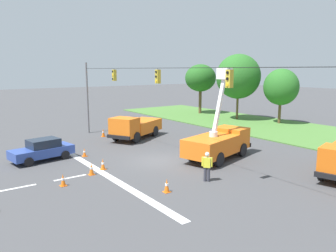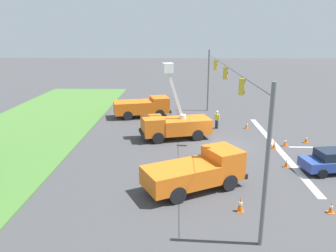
# 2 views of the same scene
# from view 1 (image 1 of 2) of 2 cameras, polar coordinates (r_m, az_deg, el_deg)

# --- Properties ---
(ground_plane) EXTENTS (200.00, 200.00, 0.00)m
(ground_plane) POSITION_cam_1_polar(r_m,az_deg,el_deg) (23.83, -1.61, -6.03)
(ground_plane) COLOR #424244
(grass_verge) EXTENTS (56.00, 12.00, 0.10)m
(grass_verge) POSITION_cam_1_polar(r_m,az_deg,el_deg) (36.79, 22.28, -1.03)
(grass_verge) COLOR #477533
(grass_verge) RESTS_ON ground
(lane_markings) EXTENTS (17.60, 15.25, 0.01)m
(lane_markings) POSITION_cam_1_polar(r_m,az_deg,el_deg) (21.20, -15.31, -8.39)
(lane_markings) COLOR silver
(lane_markings) RESTS_ON ground
(signal_gantry) EXTENTS (26.20, 0.33, 7.20)m
(signal_gantry) POSITION_cam_1_polar(r_m,az_deg,el_deg) (23.02, -1.68, 4.65)
(signal_gantry) COLOR slate
(signal_gantry) RESTS_ON ground
(tree_far_west) EXTENTS (4.32, 4.61, 7.27)m
(tree_far_west) POSITION_cam_1_polar(r_m,az_deg,el_deg) (48.49, 5.68, 8.30)
(tree_far_west) COLOR brown
(tree_far_west) RESTS_ON ground
(tree_west) EXTENTS (5.41, 5.92, 8.46)m
(tree_west) POSITION_cam_1_polar(r_m,az_deg,el_deg) (43.26, 12.16, 8.42)
(tree_west) COLOR brown
(tree_west) RESTS_ON ground
(tree_centre) EXTENTS (4.25, 3.83, 6.62)m
(tree_centre) POSITION_cam_1_polar(r_m,az_deg,el_deg) (41.38, 19.08, 6.43)
(tree_centre) COLOR brown
(tree_centre) RESTS_ON ground
(utility_truck_bucket_lift) EXTENTS (3.92, 6.53, 6.61)m
(utility_truck_bucket_lift) POSITION_cam_1_polar(r_m,az_deg,el_deg) (24.38, 8.79, -2.58)
(utility_truck_bucket_lift) COLOR orange
(utility_truck_bucket_lift) RESTS_ON ground
(utility_truck_support_near) EXTENTS (4.94, 6.50, 2.24)m
(utility_truck_support_near) POSITION_cam_1_polar(r_m,az_deg,el_deg) (31.16, -5.76, -0.14)
(utility_truck_support_near) COLOR orange
(utility_truck_support_near) RESTS_ON ground
(sedan_blue) EXTENTS (2.44, 4.53, 1.56)m
(sedan_blue) POSITION_cam_1_polar(r_m,az_deg,el_deg) (25.36, -21.03, -3.87)
(sedan_blue) COLOR #2D4799
(sedan_blue) RESTS_ON ground
(road_worker) EXTENTS (0.54, 0.44, 1.77)m
(road_worker) POSITION_cam_1_polar(r_m,az_deg,el_deg) (19.40, 6.81, -6.74)
(road_worker) COLOR #383842
(road_worker) RESTS_ON ground
(traffic_cone_foreground_left) EXTENTS (0.36, 0.36, 0.71)m
(traffic_cone_foreground_left) POSITION_cam_1_polar(r_m,az_deg,el_deg) (19.63, -17.81, -8.94)
(traffic_cone_foreground_left) COLOR orange
(traffic_cone_foreground_left) RESTS_ON ground
(traffic_cone_foreground_right) EXTENTS (0.36, 0.36, 0.82)m
(traffic_cone_foreground_right) POSITION_cam_1_polar(r_m,az_deg,el_deg) (32.65, -11.21, -1.13)
(traffic_cone_foreground_right) COLOR orange
(traffic_cone_foreground_right) RESTS_ON ground
(traffic_cone_mid_left) EXTENTS (0.36, 0.36, 0.74)m
(traffic_cone_mid_left) POSITION_cam_1_polar(r_m,az_deg,el_deg) (22.08, -11.28, -6.52)
(traffic_cone_mid_left) COLOR orange
(traffic_cone_mid_left) RESTS_ON ground
(traffic_cone_mid_right) EXTENTS (0.36, 0.36, 0.78)m
(traffic_cone_mid_right) POSITION_cam_1_polar(r_m,az_deg,el_deg) (21.13, -13.20, -7.28)
(traffic_cone_mid_right) COLOR orange
(traffic_cone_mid_right) RESTS_ON ground
(traffic_cone_lane_edge_a) EXTENTS (0.36, 0.36, 0.61)m
(traffic_cone_lane_edge_a) POSITION_cam_1_polar(r_m,az_deg,el_deg) (31.10, -19.07, -2.25)
(traffic_cone_lane_edge_a) COLOR orange
(traffic_cone_lane_edge_a) RESTS_ON ground
(traffic_cone_lane_edge_b) EXTENTS (0.36, 0.36, 0.75)m
(traffic_cone_lane_edge_b) POSITION_cam_1_polar(r_m,az_deg,el_deg) (17.80, -0.22, -10.32)
(traffic_cone_lane_edge_b) COLOR orange
(traffic_cone_lane_edge_b) RESTS_ON ground
(traffic_cone_far_left) EXTENTS (0.36, 0.36, 0.66)m
(traffic_cone_far_left) POSITION_cam_1_polar(r_m,az_deg,el_deg) (25.64, -14.35, -4.46)
(traffic_cone_far_left) COLOR orange
(traffic_cone_far_left) RESTS_ON ground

